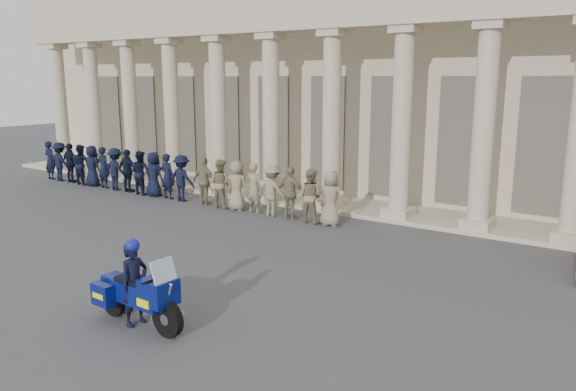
{
  "coord_description": "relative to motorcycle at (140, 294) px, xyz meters",
  "views": [
    {
      "loc": [
        8.45,
        -9.13,
        4.7
      ],
      "look_at": [
        0.22,
        3.04,
        1.6
      ],
      "focal_mm": 35.0,
      "sensor_mm": 36.0,
      "label": 1
    }
  ],
  "objects": [
    {
      "name": "rider",
      "position": [
        -0.13,
        0.0,
        0.22
      ],
      "size": [
        0.42,
        0.62,
        1.73
      ],
      "rotation": [
        0.0,
        0.0,
        1.52
      ],
      "color": "black",
      "rests_on": "ground"
    },
    {
      "name": "building",
      "position": [
        -0.44,
        17.11,
        3.88
      ],
      "size": [
        40.0,
        12.5,
        9.0
      ],
      "color": "#BDAD8E",
      "rests_on": "ground"
    },
    {
      "name": "motorcycle",
      "position": [
        0.0,
        0.0,
        0.0
      ],
      "size": [
        2.32,
        0.96,
        1.49
      ],
      "rotation": [
        0.0,
        0.0,
        -0.05
      ],
      "color": "black",
      "rests_on": "ground"
    },
    {
      "name": "ground",
      "position": [
        -0.44,
        2.36,
        -0.64
      ],
      "size": [
        90.0,
        90.0,
        0.0
      ],
      "primitive_type": "plane",
      "color": "#404043",
      "rests_on": "ground"
    },
    {
      "name": "officer_rank",
      "position": [
        -8.21,
        8.54,
        0.25
      ],
      "size": [
        15.87,
        0.68,
        1.79
      ],
      "color": "black",
      "rests_on": "ground"
    }
  ]
}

